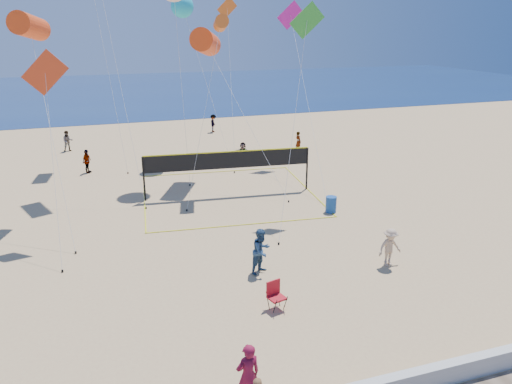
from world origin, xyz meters
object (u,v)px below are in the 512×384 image
object	(u,v)px
woman	(248,375)
volleyball_net	(228,165)
camp_chair	(275,293)
trash_barrel	(331,204)

from	to	relation	value
woman	volleyball_net	world-z (taller)	volleyball_net
woman	camp_chair	distance (m)	4.55
woman	trash_barrel	bearing A→B (deg)	-133.60
trash_barrel	camp_chair	bearing A→B (deg)	-127.72
woman	camp_chair	size ratio (longest dim) A/B	1.61
woman	trash_barrel	xyz separation A→B (m)	(8.04, 11.52, -0.47)
woman	volleyball_net	size ratio (longest dim) A/B	0.17
woman	trash_barrel	world-z (taller)	woman
volleyball_net	woman	bearing A→B (deg)	-98.04
woman	trash_barrel	distance (m)	14.06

